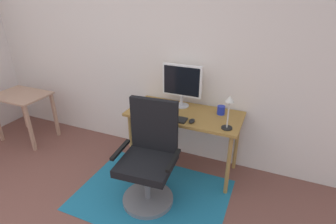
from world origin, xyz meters
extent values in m
cube|color=silver|center=(0.00, 2.20, 1.30)|extent=(6.00, 0.10, 2.60)
cube|color=#1C688B|center=(0.39, 1.24, 0.00)|extent=(1.60, 1.16, 0.01)
cube|color=olive|center=(0.53, 1.83, 0.75)|extent=(1.29, 0.61, 0.03)
cylinder|color=olive|center=(-0.05, 1.58, 0.37)|extent=(0.04, 0.04, 0.73)
cylinder|color=olive|center=(1.12, 1.58, 0.37)|extent=(0.04, 0.04, 0.73)
cylinder|color=olive|center=(-0.05, 2.07, 0.37)|extent=(0.04, 0.04, 0.73)
cylinder|color=olive|center=(1.12, 2.07, 0.37)|extent=(0.04, 0.04, 0.73)
cylinder|color=#B2B2B7|center=(0.43, 1.99, 0.77)|extent=(0.18, 0.18, 0.01)
cylinder|color=#B2B2B7|center=(0.43, 1.99, 0.84)|extent=(0.04, 0.04, 0.12)
cube|color=white|center=(0.43, 1.99, 1.09)|extent=(0.47, 0.04, 0.38)
cube|color=black|center=(0.43, 1.97, 1.09)|extent=(0.43, 0.00, 0.34)
cube|color=black|center=(0.41, 1.62, 0.77)|extent=(0.43, 0.13, 0.02)
ellipsoid|color=black|center=(0.68, 1.63, 0.78)|extent=(0.06, 0.10, 0.03)
cylinder|color=#1D2DA1|center=(0.92, 1.95, 0.81)|extent=(0.09, 0.09, 0.10)
cube|color=black|center=(0.11, 1.75, 0.77)|extent=(0.12, 0.16, 0.01)
cylinder|color=black|center=(1.05, 1.64, 0.77)|extent=(0.11, 0.11, 0.01)
cylinder|color=beige|center=(1.05, 1.64, 0.92)|extent=(0.02, 0.02, 0.28)
cone|color=beige|center=(1.05, 1.64, 1.09)|extent=(0.09, 0.09, 0.06)
cylinder|color=slate|center=(0.39, 1.14, 0.03)|extent=(0.53, 0.53, 0.05)
cylinder|color=slate|center=(0.39, 1.14, 0.24)|extent=(0.06, 0.06, 0.39)
cube|color=black|center=(0.39, 1.14, 0.48)|extent=(0.56, 0.56, 0.08)
cube|color=black|center=(0.37, 1.36, 0.80)|extent=(0.50, 0.10, 0.57)
cube|color=black|center=(0.11, 1.11, 0.59)|extent=(0.07, 0.37, 0.03)
cube|color=black|center=(0.67, 1.16, 0.59)|extent=(0.07, 0.37, 0.03)
cube|color=tan|center=(-1.83, 1.61, 0.69)|extent=(0.73, 0.53, 0.02)
cube|color=tan|center=(-1.50, 1.39, 0.34)|extent=(0.04, 0.04, 0.68)
cube|color=tan|center=(-2.15, 1.84, 0.34)|extent=(0.04, 0.04, 0.68)
cube|color=tan|center=(-1.50, 1.84, 0.34)|extent=(0.04, 0.04, 0.68)
camera|label=1|loc=(1.44, -0.77, 2.08)|focal=28.53mm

